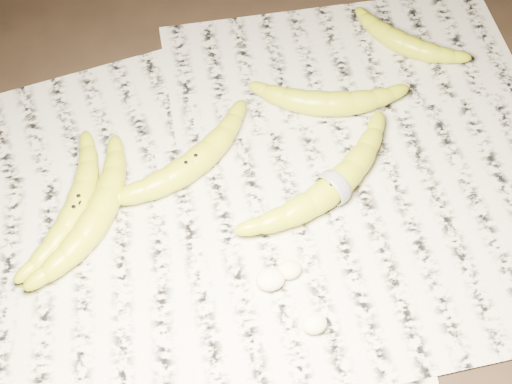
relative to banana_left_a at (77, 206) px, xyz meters
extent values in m
plane|color=black|center=(0.23, -0.06, -0.03)|extent=(3.00, 3.00, 0.00)
cube|color=beige|center=(0.25, -0.04, -0.02)|extent=(0.90, 0.70, 0.01)
torus|color=white|center=(0.34, -0.06, 0.00)|extent=(0.03, 0.05, 0.05)
ellipsoid|color=beige|center=(0.22, -0.17, -0.01)|extent=(0.04, 0.03, 0.02)
ellipsoid|color=beige|center=(0.26, -0.24, -0.01)|extent=(0.03, 0.03, 0.02)
ellipsoid|color=beige|center=(0.25, -0.16, -0.01)|extent=(0.03, 0.03, 0.02)
camera|label=1|loc=(0.10, -0.55, 0.81)|focal=50.00mm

